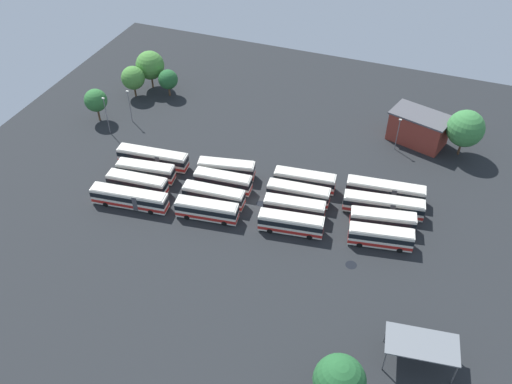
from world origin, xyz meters
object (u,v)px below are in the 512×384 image
bus_row3_slot0 (153,158)px  tree_north_edge (150,65)px  bus_row3_slot3 (130,198)px  tree_west_edge (96,100)px  bus_row0_slot2 (383,220)px  bus_row1_slot3 (291,223)px  lamp_post_far_corner (398,133)px  bus_row0_slot1 (384,205)px  bus_row3_slot2 (137,183)px  bus_row1_slot2 (294,208)px  bus_row0_slot3 (381,237)px  bus_row2_slot1 (223,181)px  bus_row3_slot1 (146,171)px  tree_northwest (466,129)px  tree_south_edge (168,79)px  bus_row2_slot3 (207,210)px  maintenance_shelter (422,345)px  depot_building (418,128)px  tree_northeast (339,381)px  bus_row0_slot0 (386,191)px  bus_row1_slot1 (298,194)px  bus_row1_slot0 (305,180)px  lamp_post_mid_lot (106,114)px  lamp_post_near_entrance (130,105)px  bus_row2_slot0 (226,169)px  bus_row2_slot2 (214,196)px  tree_east_edge (133,78)px

bus_row3_slot0 → tree_north_edge: 31.35m
bus_row3_slot3 → tree_west_edge: tree_west_edge is taller
bus_row0_slot2 → tree_west_edge: size_ratio=1.52×
bus_row1_slot3 → lamp_post_far_corner: bearing=-112.7°
bus_row0_slot1 → bus_row3_slot2: bearing=12.8°
bus_row1_slot2 → bus_row0_slot3: bearing=173.7°
bus_row3_slot2 → tree_west_edge: (20.23, -18.26, 3.14)m
bus_row1_slot2 → tree_north_edge: 55.41m
bus_row2_slot1 → bus_row3_slot1: same height
bus_row0_slot1 → tree_northwest: (-11.20, -23.09, 4.39)m
bus_row1_slot2 → bus_row3_slot0: (30.43, -4.11, 0.00)m
bus_row2_slot1 → tree_south_edge: size_ratio=1.68×
bus_row2_slot3 → maintenance_shelter: 42.24m
depot_building → tree_north_edge: tree_north_edge is taller
tree_northeast → bus_row0_slot2: bearing=-89.1°
bus_row0_slot0 → bus_row1_slot1: (14.73, 6.32, -0.00)m
tree_west_edge → bus_row2_slot1: bearing=160.9°
bus_row1_slot2 → bus_row3_slot1: (29.71, 0.04, 0.00)m
bus_row1_slot0 → depot_building: 28.84m
bus_row1_slot1 → bus_row1_slot2: size_ratio=1.05×
lamp_post_mid_lot → bus_row1_slot0: bearing=176.3°
bus_row1_slot3 → maintenance_shelter: maintenance_shelter is taller
lamp_post_far_corner → bus_row1_slot2: bearing=63.1°
depot_building → maintenance_shelter: depot_building is taller
tree_north_edge → tree_south_edge: bearing=160.1°
maintenance_shelter → tree_south_edge: (64.67, -51.39, 0.11)m
lamp_post_near_entrance → bus_row3_slot3: bearing=119.9°
bus_row2_slot0 → depot_building: size_ratio=0.84×
bus_row0_slot3 → maintenance_shelter: (-9.06, 20.39, 2.23)m
lamp_post_near_entrance → tree_south_edge: (-2.64, -12.76, -0.02)m
lamp_post_near_entrance → tree_west_edge: size_ratio=1.02×
bus_row2_slot3 → tree_northwest: tree_northwest is taller
bus_row3_slot3 → depot_building: 59.90m
bus_row0_slot3 → bus_row2_slot3: same height
bus_row0_slot0 → bus_row0_slot2: bearing=96.8°
bus_row3_slot2 → depot_building: (-46.47, -34.63, 1.46)m
bus_row1_slot2 → lamp_post_far_corner: lamp_post_far_corner is taller
depot_building → bus_row1_slot3: bearing=64.7°
bus_row0_slot3 → bus_row2_slot1: 30.64m
lamp_post_mid_lot → bus_row0_slot0: bearing=179.5°
bus_row2_slot2 → tree_north_edge: 45.56m
lamp_post_mid_lot → bus_row3_slot2: bearing=136.3°
bus_row1_slot3 → maintenance_shelter: (-24.05, 18.16, 2.23)m
bus_row2_slot3 → tree_northwest: (-40.11, -35.21, 4.39)m
bus_row0_slot1 → bus_row2_slot1: same height
bus_row1_slot3 → bus_row2_slot2: bearing=-7.4°
bus_row1_slot2 → lamp_post_mid_lot: (44.71, -10.83, 2.88)m
bus_row2_slot1 → tree_west_edge: size_ratio=1.46×
tree_east_edge → bus_row1_slot2: bearing=151.0°
bus_row3_slot0 → lamp_post_far_corner: (-43.85, -22.37, 2.17)m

